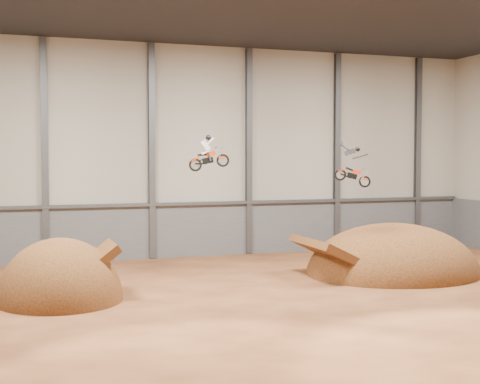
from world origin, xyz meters
The scene contains 13 objects.
floor centered at (0.00, 0.00, 0.00)m, with size 40.00×40.00×0.00m, color #542B16.
back_wall centered at (0.00, 15.00, 7.00)m, with size 40.00×0.10×14.00m, color #AAA496.
lower_band_back centered at (0.00, 14.90, 1.75)m, with size 39.80×0.18×3.50m, color #585A60.
steel_rail centered at (0.00, 14.75, 3.55)m, with size 39.80×0.35×0.20m, color #47494F.
steel_column_1 centered at (-10.00, 14.80, 7.00)m, with size 0.40×0.36×13.90m, color #47494F.
steel_column_2 centered at (-3.33, 14.80, 7.00)m, with size 0.40×0.36×13.90m, color #47494F.
steel_column_3 centered at (3.33, 14.80, 7.00)m, with size 0.40×0.36×13.90m, color #47494F.
steel_column_4 centered at (10.00, 14.80, 7.00)m, with size 0.40×0.36×13.90m, color #47494F.
steel_column_5 centered at (16.67, 14.80, 7.00)m, with size 0.40×0.36×13.90m, color #47494F.
takeoff_ramp centered at (-9.90, 3.80, 0.00)m, with size 5.76×6.64×5.76m, color #412210.
landing_ramp centered at (8.46, 4.81, 0.00)m, with size 9.98×8.83×5.76m, color #412210.
fmx_rider_a centered at (-1.75, 6.77, 6.98)m, with size 2.20×0.84×1.99m, color #CC3800, non-canonical shape.
fmx_rider_b centered at (4.96, 3.37, 6.32)m, with size 2.56×0.73×2.20m, color red, non-canonical shape.
Camera 1 is at (-11.92, -27.95, 6.62)m, focal length 50.00 mm.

